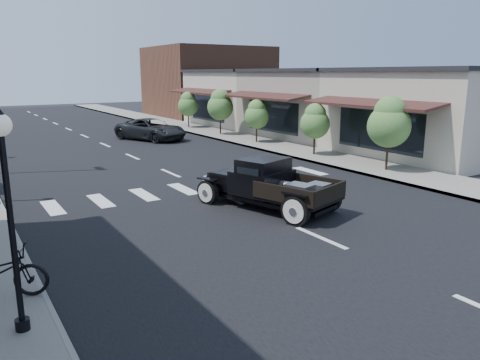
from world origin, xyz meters
TOP-DOWN VIEW (x-y plane):
  - ground at (0.00, 0.00)m, footprint 120.00×120.00m
  - road at (0.00, 15.00)m, footprint 14.00×80.00m
  - road_markings at (0.00, 10.00)m, footprint 12.00×60.00m
  - sidewalk_right at (8.50, 15.00)m, footprint 3.00×80.00m
  - storefront_near at (15.00, 4.00)m, footprint 10.00×9.00m
  - storefront_mid at (15.00, 13.00)m, footprint 10.00×9.00m
  - storefront_far at (15.00, 22.00)m, footprint 10.00×9.00m
  - far_building_right at (15.50, 32.00)m, footprint 11.00×10.00m
  - lamp_post_a at (-7.60, -4.00)m, footprint 0.36×0.36m
  - small_tree_a at (8.30, 1.94)m, footprint 1.90×1.90m
  - small_tree_b at (8.30, 6.85)m, footprint 1.57×1.57m
  - small_tree_c at (8.30, 12.35)m, footprint 1.53×1.53m
  - small_tree_d at (8.30, 16.94)m, footprint 1.83×1.83m
  - small_tree_e at (8.30, 22.09)m, footprint 1.63×1.63m
  - hotrod_pickup at (0.48, 0.14)m, footprint 3.69×5.40m
  - second_car at (3.32, 17.63)m, footprint 4.18×5.63m

SIDE VIEW (x-z plane):
  - ground at x=0.00m, z-range 0.00..0.00m
  - road_markings at x=0.00m, z-range -0.03..0.03m
  - road at x=0.00m, z-range 0.00..0.02m
  - sidewalk_right at x=8.50m, z-range 0.00..0.15m
  - second_car at x=3.32m, z-range 0.00..1.42m
  - hotrod_pickup at x=0.48m, z-range 0.00..1.71m
  - small_tree_c at x=8.30m, z-range 0.15..2.71m
  - small_tree_b at x=8.30m, z-range 0.15..2.76m
  - small_tree_e at x=8.30m, z-range 0.15..2.87m
  - small_tree_d at x=8.30m, z-range 0.15..3.21m
  - small_tree_a at x=8.30m, z-range 0.15..3.32m
  - lamp_post_a at x=-7.60m, z-range 0.15..3.93m
  - storefront_near at x=15.00m, z-range 0.00..4.50m
  - storefront_mid at x=15.00m, z-range 0.00..4.50m
  - storefront_far at x=15.00m, z-range 0.00..4.50m
  - far_building_right at x=15.50m, z-range 0.00..7.00m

